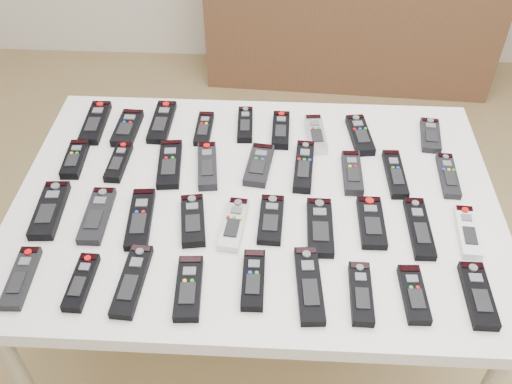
{
  "coord_description": "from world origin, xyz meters",
  "views": [
    {
      "loc": [
        -0.07,
        -1.15,
        1.8
      ],
      "look_at": [
        -0.12,
        -0.09,
        0.8
      ],
      "focal_mm": 40.0,
      "sensor_mm": 36.0,
      "label": 1
    }
  ],
  "objects_px": {
    "remote_13": "(259,165)",
    "remote_15": "(352,173)",
    "table": "(256,213)",
    "remote_34": "(361,293)",
    "remote_9": "(75,159)",
    "remote_14": "(304,166)",
    "remote_21": "(193,220)",
    "remote_16": "(395,174)",
    "remote_12": "(207,166)",
    "sideboard": "(351,15)",
    "remote_10": "(119,162)",
    "remote_20": "(140,219)",
    "remote_3": "(204,129)",
    "remote_4": "(245,124)",
    "remote_35": "(414,294)",
    "remote_0": "(95,122)",
    "remote_24": "(320,227)",
    "remote_7": "(360,135)",
    "remote_36": "(478,295)",
    "remote_6": "(316,134)",
    "remote_8": "(430,135)",
    "remote_23": "(271,219)",
    "remote_33": "(309,285)",
    "remote_26": "(419,228)",
    "remote_27": "(468,232)",
    "remote_19": "(97,215)",
    "remote_31": "(189,288)",
    "remote_22": "(234,224)",
    "remote_25": "(371,222)",
    "remote_28": "(21,277)",
    "remote_30": "(132,281)",
    "remote_18": "(50,210)",
    "remote_29": "(81,282)",
    "remote_1": "(127,128)",
    "remote_11": "(170,164)",
    "remote_32": "(253,280)",
    "remote_17": "(448,176)"
  },
  "relations": [
    {
      "from": "remote_27",
      "to": "remote_6",
      "type": "bearing_deg",
      "value": 138.16
    },
    {
      "from": "remote_3",
      "to": "remote_24",
      "type": "height_order",
      "value": "remote_24"
    },
    {
      "from": "remote_20",
      "to": "remote_28",
      "type": "relative_size",
      "value": 1.18
    },
    {
      "from": "remote_33",
      "to": "remote_23",
      "type": "bearing_deg",
      "value": 110.59
    },
    {
      "from": "remote_1",
      "to": "remote_35",
      "type": "relative_size",
      "value": 1.07
    },
    {
      "from": "remote_14",
      "to": "remote_17",
      "type": "height_order",
      "value": "remote_14"
    },
    {
      "from": "remote_20",
      "to": "remote_32",
      "type": "xyz_separation_m",
      "value": [
        0.29,
        -0.18,
        0.0
      ]
    },
    {
      "from": "sideboard",
      "to": "remote_16",
      "type": "height_order",
      "value": "remote_16"
    },
    {
      "from": "remote_31",
      "to": "remote_33",
      "type": "xyz_separation_m",
      "value": [
        0.26,
        0.02,
        -0.0
      ]
    },
    {
      "from": "table",
      "to": "remote_34",
      "type": "height_order",
      "value": "remote_34"
    },
    {
      "from": "remote_10",
      "to": "remote_17",
      "type": "distance_m",
      "value": 0.89
    },
    {
      "from": "remote_15",
      "to": "remote_21",
      "type": "xyz_separation_m",
      "value": [
        -0.4,
        -0.2,
        0.0
      ]
    },
    {
      "from": "remote_19",
      "to": "remote_20",
      "type": "height_order",
      "value": "remote_19"
    },
    {
      "from": "remote_6",
      "to": "remote_8",
      "type": "bearing_deg",
      "value": -2.9
    },
    {
      "from": "remote_15",
      "to": "remote_16",
      "type": "relative_size",
      "value": 0.89
    },
    {
      "from": "remote_0",
      "to": "remote_11",
      "type": "xyz_separation_m",
      "value": [
        0.25,
        -0.18,
        -0.0
      ]
    },
    {
      "from": "remote_9",
      "to": "remote_14",
      "type": "relative_size",
      "value": 0.74
    },
    {
      "from": "remote_10",
      "to": "remote_20",
      "type": "xyz_separation_m",
      "value": [
        0.1,
        -0.21,
        -0.0
      ]
    },
    {
      "from": "remote_9",
      "to": "remote_13",
      "type": "height_order",
      "value": "remote_9"
    },
    {
      "from": "table",
      "to": "remote_34",
      "type": "relative_size",
      "value": 7.78
    },
    {
      "from": "remote_30",
      "to": "remote_3",
      "type": "bearing_deg",
      "value": 83.61
    },
    {
      "from": "remote_10",
      "to": "remote_23",
      "type": "relative_size",
      "value": 0.97
    },
    {
      "from": "remote_34",
      "to": "remote_36",
      "type": "xyz_separation_m",
      "value": [
        0.25,
        0.01,
        -0.0
      ]
    },
    {
      "from": "remote_11",
      "to": "remote_25",
      "type": "distance_m",
      "value": 0.57
    },
    {
      "from": "sideboard",
      "to": "remote_3",
      "type": "xyz_separation_m",
      "value": [
        -0.59,
        -1.59,
        0.4
      ]
    },
    {
      "from": "remote_12",
      "to": "table",
      "type": "bearing_deg",
      "value": -44.92
    },
    {
      "from": "remote_4",
      "to": "remote_35",
      "type": "xyz_separation_m",
      "value": [
        0.41,
        -0.6,
        0.0
      ]
    },
    {
      "from": "remote_4",
      "to": "remote_27",
      "type": "xyz_separation_m",
      "value": [
        0.57,
        -0.4,
        -0.0
      ]
    },
    {
      "from": "remote_20",
      "to": "remote_25",
      "type": "height_order",
      "value": "same"
    },
    {
      "from": "remote_21",
      "to": "remote_16",
      "type": "bearing_deg",
      "value": 12.07
    },
    {
      "from": "remote_7",
      "to": "remote_24",
      "type": "height_order",
      "value": "remote_7"
    },
    {
      "from": "remote_18",
      "to": "remote_30",
      "type": "relative_size",
      "value": 0.97
    },
    {
      "from": "remote_4",
      "to": "remote_28",
      "type": "height_order",
      "value": "same"
    },
    {
      "from": "remote_9",
      "to": "remote_12",
      "type": "height_order",
      "value": "same"
    },
    {
      "from": "remote_23",
      "to": "remote_33",
      "type": "bearing_deg",
      "value": -63.12
    },
    {
      "from": "remote_23",
      "to": "remote_30",
      "type": "relative_size",
      "value": 0.81
    },
    {
      "from": "remote_26",
      "to": "remote_27",
      "type": "height_order",
      "value": "same"
    },
    {
      "from": "remote_0",
      "to": "remote_24",
      "type": "distance_m",
      "value": 0.76
    },
    {
      "from": "remote_3",
      "to": "remote_29",
      "type": "distance_m",
      "value": 0.61
    },
    {
      "from": "table",
      "to": "remote_22",
      "type": "height_order",
      "value": "remote_22"
    },
    {
      "from": "remote_13",
      "to": "remote_15",
      "type": "height_order",
      "value": "remote_15"
    },
    {
      "from": "remote_10",
      "to": "remote_29",
      "type": "xyz_separation_m",
      "value": [
        0.01,
        -0.41,
        0.0
      ]
    },
    {
      "from": "remote_31",
      "to": "remote_3",
      "type": "bearing_deg",
      "value": 90.07
    },
    {
      "from": "remote_8",
      "to": "remote_28",
      "type": "distance_m",
      "value": 1.16
    },
    {
      "from": "remote_3",
      "to": "remote_13",
      "type": "height_order",
      "value": "remote_13"
    },
    {
      "from": "remote_3",
      "to": "remote_4",
      "type": "height_order",
      "value": "remote_4"
    },
    {
      "from": "remote_12",
      "to": "remote_35",
      "type": "relative_size",
      "value": 1.21
    },
    {
      "from": "remote_10",
      "to": "remote_6",
      "type": "bearing_deg",
      "value": 17.36
    },
    {
      "from": "remote_15",
      "to": "remote_24",
      "type": "bearing_deg",
      "value": -114.48
    },
    {
      "from": "remote_16",
      "to": "remote_25",
      "type": "relative_size",
      "value": 1.09
    }
  ]
}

